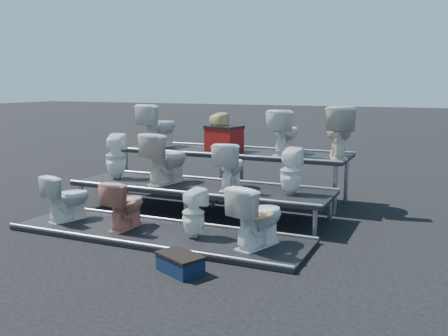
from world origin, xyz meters
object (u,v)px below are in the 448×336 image
at_px(toilet_5, 166,158).
at_px(toilet_3, 258,216).
at_px(toilet_1, 125,204).
at_px(toilet_4, 116,156).
at_px(toilet_8, 159,126).
at_px(step_stool, 180,265).
at_px(toilet_6, 230,166).
at_px(toilet_9, 217,132).
at_px(toilet_11, 339,132).
at_px(red_crate, 224,140).
at_px(toilet_10, 284,132).
at_px(toilet_7, 291,171).
at_px(toilet_0, 67,197).
at_px(toilet_2, 193,213).

bearing_deg(toilet_5, toilet_3, 160.13).
xyz_separation_m(toilet_1, toilet_4, (-1.08, 1.30, 0.44)).
bearing_deg(toilet_5, toilet_8, -42.25).
bearing_deg(step_stool, toilet_4, 161.86).
height_order(toilet_6, toilet_9, toilet_9).
distance_m(toilet_3, toilet_4, 3.34).
height_order(toilet_1, toilet_5, toilet_5).
xyz_separation_m(toilet_6, toilet_11, (1.39, 1.30, 0.46)).
bearing_deg(red_crate, toilet_10, 12.42).
distance_m(toilet_4, toilet_6, 2.12).
xyz_separation_m(toilet_5, toilet_8, (-0.92, 1.30, 0.40)).
bearing_deg(toilet_9, toilet_7, 159.59).
distance_m(red_crate, step_stool, 3.89).
distance_m(toilet_1, toilet_3, 1.97).
xyz_separation_m(toilet_10, toilet_11, (0.93, 0.00, 0.04)).
relative_size(toilet_6, toilet_7, 1.06).
bearing_deg(toilet_10, toilet_3, 100.18).
distance_m(toilet_6, toilet_8, 2.47).
bearing_deg(toilet_11, toilet_0, 22.90).
distance_m(toilet_6, toilet_9, 1.58).
xyz_separation_m(toilet_7, toilet_10, (-0.51, 1.30, 0.44)).
bearing_deg(toilet_5, toilet_10, -128.42).
height_order(toilet_4, toilet_5, toilet_5).
distance_m(toilet_8, toilet_10, 2.52).
xyz_separation_m(toilet_2, toilet_3, (0.89, 0.00, 0.06)).
bearing_deg(step_stool, toilet_0, -178.16).
bearing_deg(toilet_2, toilet_7, -106.50).
relative_size(toilet_8, toilet_9, 1.20).
bearing_deg(toilet_11, red_crate, -13.26).
bearing_deg(red_crate, toilet_4, -127.83).
bearing_deg(step_stool, toilet_5, 147.96).
bearing_deg(red_crate, toilet_2, -63.72).
bearing_deg(toilet_1, toilet_6, -127.63).
bearing_deg(toilet_7, step_stool, 80.76).
bearing_deg(toilet_0, toilet_4, -71.09).
relative_size(toilet_0, red_crate, 1.22).
relative_size(toilet_3, toilet_5, 0.94).
xyz_separation_m(toilet_11, red_crate, (-2.06, -0.03, -0.22)).
distance_m(toilet_10, toilet_11, 0.93).
bearing_deg(toilet_10, toilet_11, 179.88).
bearing_deg(toilet_5, red_crate, -97.86).
xyz_separation_m(toilet_2, toilet_9, (-0.85, 2.60, 0.82)).
height_order(toilet_2, toilet_8, toilet_8).
distance_m(toilet_8, toilet_9, 1.25).
distance_m(toilet_1, toilet_9, 2.73).
bearing_deg(toilet_0, toilet_6, -131.29).
height_order(toilet_5, toilet_9, toilet_9).
distance_m(toilet_6, toilet_10, 1.44).
xyz_separation_m(toilet_3, toilet_9, (-1.74, 2.60, 0.75)).
bearing_deg(toilet_7, toilet_2, 58.64).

